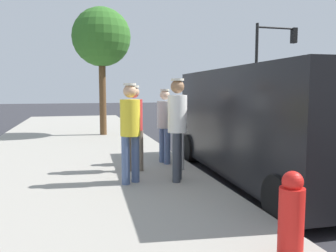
% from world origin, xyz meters
% --- Properties ---
extents(ground_plane, '(80.00, 80.00, 0.00)m').
position_xyz_m(ground_plane, '(0.00, 0.00, 0.00)').
color(ground_plane, '#2D2D33').
extents(sidewalk_slab, '(5.00, 32.00, 0.15)m').
position_xyz_m(sidewalk_slab, '(3.50, 0.00, 0.07)').
color(sidewalk_slab, '#9E998E').
rests_on(sidewalk_slab, ground).
extents(parking_meter_near, '(0.14, 0.18, 1.52)m').
position_xyz_m(parking_meter_near, '(1.35, -0.75, 1.18)').
color(parking_meter_near, gray).
rests_on(parking_meter_near, sidewalk_slab).
extents(pedestrian_in_red, '(0.36, 0.34, 1.70)m').
position_xyz_m(pedestrian_in_red, '(2.30, -0.92, 1.12)').
color(pedestrian_in_red, '#726656').
rests_on(pedestrian_in_red, sidewalk_slab).
extents(pedestrian_in_yellow, '(0.34, 0.34, 1.72)m').
position_xyz_m(pedestrian_in_yellow, '(2.51, -0.03, 1.14)').
color(pedestrian_in_yellow, '#4C608C').
rests_on(pedestrian_in_yellow, sidewalk_slab).
extents(pedestrian_in_gray, '(0.34, 0.35, 1.63)m').
position_xyz_m(pedestrian_in_gray, '(1.53, -1.46, 1.08)').
color(pedestrian_in_gray, '#4C608C').
rests_on(pedestrian_in_gray, sidewalk_slab).
extents(pedestrian_in_white, '(0.34, 0.34, 1.81)m').
position_xyz_m(pedestrian_in_white, '(1.69, 0.02, 1.20)').
color(pedestrian_in_white, '#383D47').
rests_on(pedestrian_in_white, sidewalk_slab).
extents(parked_van, '(2.28, 5.27, 2.15)m').
position_xyz_m(parked_van, '(-0.15, -0.01, 1.15)').
color(parked_van, black).
rests_on(parked_van, ground).
extents(traffic_light_corner, '(2.48, 0.42, 5.20)m').
position_xyz_m(traffic_light_corner, '(-6.66, -10.73, 3.52)').
color(traffic_light_corner, black).
rests_on(traffic_light_corner, ground).
extents(street_tree, '(2.05, 2.05, 4.47)m').
position_xyz_m(street_tree, '(2.47, -6.70, 3.56)').
color(street_tree, brown).
rests_on(street_tree, sidewalk_slab).
extents(fire_hydrant, '(0.24, 0.24, 0.86)m').
position_xyz_m(fire_hydrant, '(1.45, 3.04, 0.57)').
color(fire_hydrant, red).
rests_on(fire_hydrant, sidewalk_slab).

